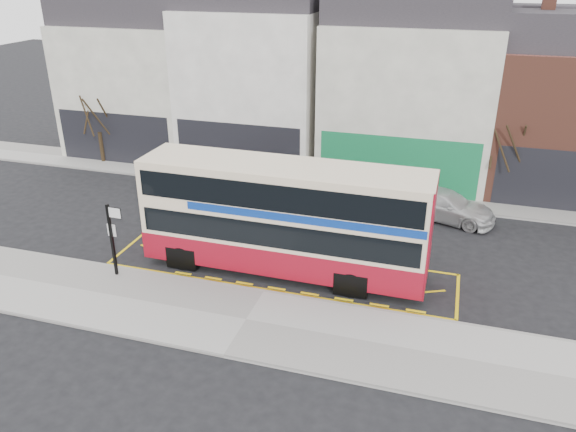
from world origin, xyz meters
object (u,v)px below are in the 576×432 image
(street_tree_left, at_px, (96,105))
(bus_stop_post, at_px, (113,233))
(street_tree_right, at_px, (509,132))
(car_white, at_px, (444,205))
(car_grey, at_px, (271,183))
(car_silver, at_px, (187,169))
(double_decker_bus, at_px, (285,217))

(street_tree_left, bearing_deg, bus_stop_post, -54.26)
(street_tree_right, bearing_deg, street_tree_left, -178.94)
(car_white, distance_m, street_tree_right, 4.92)
(bus_stop_post, height_order, car_grey, bus_stop_post)
(bus_stop_post, distance_m, car_silver, 10.70)
(double_decker_bus, relative_size, street_tree_right, 2.02)
(car_grey, xyz_separation_m, street_tree_right, (11.56, 2.47, 3.06))
(double_decker_bus, distance_m, car_silver, 11.54)
(car_silver, bearing_deg, bus_stop_post, -172.33)
(bus_stop_post, xyz_separation_m, car_silver, (-2.07, 10.43, -1.19))
(car_grey, distance_m, street_tree_left, 12.16)
(car_grey, height_order, street_tree_left, street_tree_left)
(car_silver, height_order, street_tree_right, street_tree_right)
(bus_stop_post, bearing_deg, car_white, 39.70)
(car_silver, xyz_separation_m, street_tree_left, (-6.45, 1.42, 2.90))
(double_decker_bus, bearing_deg, street_tree_right, 49.30)
(car_grey, height_order, car_white, car_grey)
(street_tree_left, bearing_deg, double_decker_bus, -32.50)
(street_tree_left, distance_m, street_tree_right, 23.19)
(bus_stop_post, height_order, street_tree_right, street_tree_right)
(car_grey, xyz_separation_m, car_white, (8.92, -0.31, -0.02))
(bus_stop_post, relative_size, street_tree_left, 0.56)
(double_decker_bus, bearing_deg, car_silver, 136.35)
(car_white, bearing_deg, street_tree_right, -28.40)
(double_decker_bus, xyz_separation_m, street_tree_right, (8.51, 9.78, 1.44))
(car_white, bearing_deg, double_decker_bus, 155.15)
(street_tree_left, bearing_deg, car_grey, -9.96)
(car_silver, height_order, car_white, car_silver)
(car_silver, xyz_separation_m, street_tree_right, (16.74, 1.85, 3.04))
(car_grey, height_order, street_tree_right, street_tree_right)
(bus_stop_post, relative_size, car_silver, 0.67)
(double_decker_bus, relative_size, bus_stop_post, 3.76)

